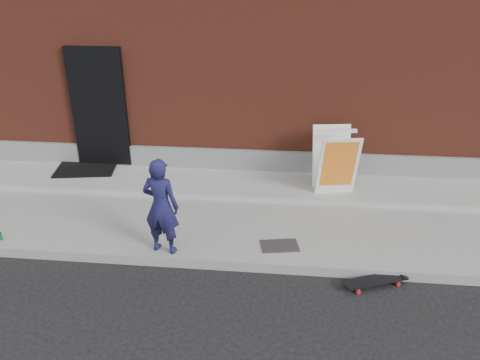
# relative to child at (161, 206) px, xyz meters

# --- Properties ---
(ground) EXTENTS (80.00, 80.00, 0.00)m
(ground) POSITION_rel_child_xyz_m (0.73, -0.20, -0.85)
(ground) COLOR black
(ground) RESTS_ON ground
(sidewalk) EXTENTS (20.00, 3.00, 0.15)m
(sidewalk) POSITION_rel_child_xyz_m (0.73, 1.30, -0.78)
(sidewalk) COLOR slate
(sidewalk) RESTS_ON ground
(apron) EXTENTS (20.00, 1.20, 0.10)m
(apron) POSITION_rel_child_xyz_m (0.73, 2.20, -0.65)
(apron) COLOR gray
(apron) RESTS_ON sidewalk
(building) EXTENTS (20.00, 8.10, 5.00)m
(building) POSITION_rel_child_xyz_m (0.73, 6.79, 1.65)
(building) COLOR maroon
(building) RESTS_ON ground
(child) EXTENTS (0.56, 0.42, 1.40)m
(child) POSITION_rel_child_xyz_m (0.00, 0.00, 0.00)
(child) COLOR #181741
(child) RESTS_ON sidewalk
(skateboard) EXTENTS (0.86, 0.51, 0.09)m
(skateboard) POSITION_rel_child_xyz_m (2.90, -0.32, -0.77)
(skateboard) COLOR red
(skateboard) RESTS_ON ground
(pizza_sign) EXTENTS (0.78, 0.88, 1.11)m
(pizza_sign) POSITION_rel_child_xyz_m (2.51, 2.01, -0.05)
(pizza_sign) COLOR white
(pizza_sign) RESTS_ON apron
(soda_can) EXTENTS (0.08, 0.08, 0.11)m
(soda_can) POSITION_rel_child_xyz_m (-2.48, 0.02, -0.65)
(soda_can) COLOR #1B8837
(soda_can) RESTS_ON sidewalk
(doormat) EXTENTS (1.23, 1.06, 0.03)m
(doormat) POSITION_rel_child_xyz_m (-2.17, 2.50, -0.59)
(doormat) COLOR black
(doormat) RESTS_ON apron
(utility_plate) EXTENTS (0.59, 0.44, 0.02)m
(utility_plate) POSITION_rel_child_xyz_m (1.63, 0.26, -0.69)
(utility_plate) COLOR #4C4D51
(utility_plate) RESTS_ON sidewalk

